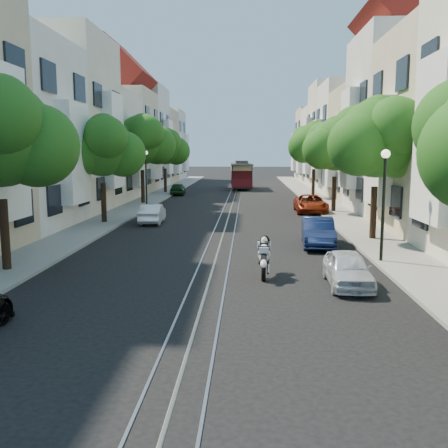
# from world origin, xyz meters

# --- Properties ---
(ground) EXTENTS (200.00, 200.00, 0.00)m
(ground) POSITION_xyz_m (0.00, 28.00, 0.00)
(ground) COLOR black
(ground) RESTS_ON ground
(sidewalk_east) EXTENTS (2.50, 80.00, 0.12)m
(sidewalk_east) POSITION_xyz_m (7.25, 28.00, 0.06)
(sidewalk_east) COLOR gray
(sidewalk_east) RESTS_ON ground
(sidewalk_west) EXTENTS (2.50, 80.00, 0.12)m
(sidewalk_west) POSITION_xyz_m (-7.25, 28.00, 0.06)
(sidewalk_west) COLOR gray
(sidewalk_west) RESTS_ON ground
(rail_left) EXTENTS (0.06, 80.00, 0.02)m
(rail_left) POSITION_xyz_m (-0.55, 28.00, 0.01)
(rail_left) COLOR gray
(rail_left) RESTS_ON ground
(rail_slot) EXTENTS (0.06, 80.00, 0.02)m
(rail_slot) POSITION_xyz_m (0.00, 28.00, 0.01)
(rail_slot) COLOR gray
(rail_slot) RESTS_ON ground
(rail_right) EXTENTS (0.06, 80.00, 0.02)m
(rail_right) POSITION_xyz_m (0.55, 28.00, 0.01)
(rail_right) COLOR gray
(rail_right) RESTS_ON ground
(lane_line) EXTENTS (0.08, 80.00, 0.01)m
(lane_line) POSITION_xyz_m (0.00, 28.00, 0.00)
(lane_line) COLOR tan
(lane_line) RESTS_ON ground
(townhouses_east) EXTENTS (7.75, 72.00, 12.00)m
(townhouses_east) POSITION_xyz_m (11.87, 27.91, 5.18)
(townhouses_east) COLOR beige
(townhouses_east) RESTS_ON ground
(townhouses_west) EXTENTS (7.75, 72.00, 11.76)m
(townhouses_west) POSITION_xyz_m (-11.87, 27.91, 5.08)
(townhouses_west) COLOR silver
(townhouses_west) RESTS_ON ground
(tree_e_b) EXTENTS (4.93, 4.08, 6.68)m
(tree_e_b) POSITION_xyz_m (7.26, 8.98, 4.73)
(tree_e_b) COLOR black
(tree_e_b) RESTS_ON ground
(tree_e_c) EXTENTS (4.84, 3.99, 6.52)m
(tree_e_c) POSITION_xyz_m (7.26, 19.98, 4.60)
(tree_e_c) COLOR black
(tree_e_c) RESTS_ON ground
(tree_e_d) EXTENTS (5.01, 4.16, 6.85)m
(tree_e_d) POSITION_xyz_m (7.26, 30.98, 4.87)
(tree_e_d) COLOR black
(tree_e_d) RESTS_ON ground
(tree_w_a) EXTENTS (4.93, 4.08, 6.68)m
(tree_w_a) POSITION_xyz_m (-7.14, 1.98, 4.73)
(tree_w_a) COLOR black
(tree_w_a) RESTS_ON ground
(tree_w_b) EXTENTS (4.72, 3.87, 6.27)m
(tree_w_b) POSITION_xyz_m (-7.14, 13.98, 4.40)
(tree_w_b) COLOR black
(tree_w_b) RESTS_ON ground
(tree_w_c) EXTENTS (5.13, 4.28, 7.09)m
(tree_w_c) POSITION_xyz_m (-7.14, 24.98, 5.07)
(tree_w_c) COLOR black
(tree_w_c) RESTS_ON ground
(tree_w_d) EXTENTS (4.84, 3.99, 6.52)m
(tree_w_d) POSITION_xyz_m (-7.14, 35.98, 4.60)
(tree_w_d) COLOR black
(tree_w_d) RESTS_ON ground
(lamp_east) EXTENTS (0.32, 0.32, 4.16)m
(lamp_east) POSITION_xyz_m (6.30, 4.00, 2.85)
(lamp_east) COLOR black
(lamp_east) RESTS_ON ground
(lamp_west) EXTENTS (0.32, 0.32, 4.16)m
(lamp_west) POSITION_xyz_m (-6.30, 22.00, 2.85)
(lamp_west) COLOR black
(lamp_west) RESTS_ON ground
(sportbike_rider) EXTENTS (0.50, 1.84, 1.37)m
(sportbike_rider) POSITION_xyz_m (1.81, 1.77, 0.77)
(sportbike_rider) COLOR black
(sportbike_rider) RESTS_ON ground
(cable_car) EXTENTS (2.69, 7.69, 2.92)m
(cable_car) POSITION_xyz_m (0.50, 42.15, 1.73)
(cable_car) COLOR black
(cable_car) RESTS_ON ground
(parked_car_e_near) EXTENTS (1.35, 3.25, 1.10)m
(parked_car_e_near) POSITION_xyz_m (4.40, 0.73, 0.55)
(parked_car_e_near) COLOR silver
(parked_car_e_near) RESTS_ON ground
(parked_car_e_mid) EXTENTS (1.60, 3.94, 1.27)m
(parked_car_e_mid) POSITION_xyz_m (4.40, 7.47, 0.64)
(parked_car_e_mid) COLOR #0C173C
(parked_car_e_mid) RESTS_ON ground
(parked_car_e_far) EXTENTS (2.12, 4.52, 1.25)m
(parked_car_e_far) POSITION_xyz_m (5.60, 19.85, 0.63)
(parked_car_e_far) COLOR maroon
(parked_car_e_far) RESTS_ON ground
(parked_car_w_mid) EXTENTS (1.38, 3.52, 1.14)m
(parked_car_w_mid) POSITION_xyz_m (-4.40, 14.34, 0.57)
(parked_car_w_mid) COLOR white
(parked_car_w_mid) RESTS_ON ground
(parked_car_w_far) EXTENTS (1.57, 3.54, 1.18)m
(parked_car_w_far) POSITION_xyz_m (-5.60, 33.80, 0.59)
(parked_car_w_far) COLOR #153516
(parked_car_w_far) RESTS_ON ground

